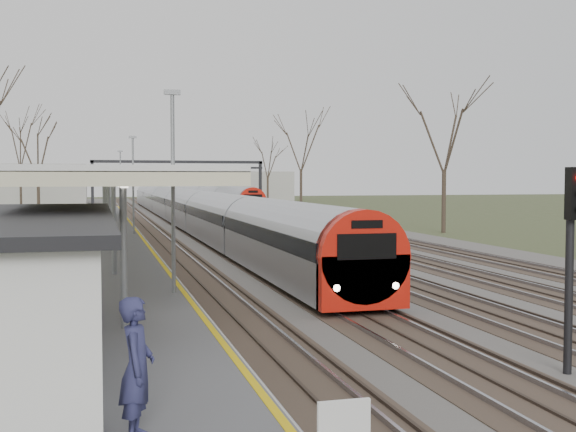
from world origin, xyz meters
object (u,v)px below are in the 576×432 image
train_near (180,206)px  train_far (206,196)px  signal_post (572,239)px  passenger (137,369)px

train_near → train_far: 32.95m
train_near → signal_post: signal_post is taller
train_near → passenger: train_near is taller
train_near → passenger: 55.49m
train_far → passenger: size_ratio=37.81×
train_far → signal_post: bearing=-93.6°
train_near → signal_post: bearing=-88.0°
passenger → train_near: bearing=4.2°
train_near → passenger: (-6.63, -55.09, 0.32)m
passenger → signal_post: 9.28m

